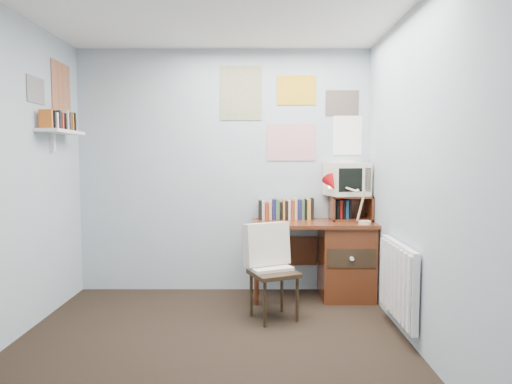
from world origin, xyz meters
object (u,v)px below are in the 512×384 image
(desk_lamp, at_px, (365,202))
(tv_riser, at_px, (351,208))
(radiator, at_px, (398,281))
(wall_shelf, at_px, (61,132))
(desk, at_px, (340,257))
(desk_chair, at_px, (274,273))
(crt_tv, at_px, (347,178))

(desk_lamp, distance_m, tv_riser, 0.30)
(radiator, bearing_deg, wall_shelf, 169.11)
(wall_shelf, bearing_deg, desk_lamp, 4.49)
(desk_lamp, height_order, tv_riser, desk_lamp)
(tv_riser, bearing_deg, desk, -137.04)
(desk_chair, bearing_deg, desk_lamp, 3.52)
(wall_shelf, bearing_deg, desk, 8.40)
(desk_chair, bearing_deg, tv_riser, 18.45)
(desk_lamp, distance_m, crt_tv, 0.39)
(radiator, bearing_deg, desk_chair, 162.26)
(tv_riser, bearing_deg, radiator, -80.72)
(crt_tv, distance_m, radiator, 1.33)
(crt_tv, bearing_deg, desk_lamp, -82.68)
(crt_tv, bearing_deg, radiator, -93.71)
(tv_riser, xyz_separation_m, radiator, (0.17, -1.04, -0.47))
(desk, relative_size, desk_lamp, 2.88)
(desk, bearing_deg, desk_lamp, -39.17)
(crt_tv, bearing_deg, desk, -136.37)
(desk_chair, xyz_separation_m, crt_tv, (0.76, 0.75, 0.79))
(radiator, xyz_separation_m, wall_shelf, (-2.86, 0.55, 1.20))
(desk_chair, bearing_deg, crt_tv, 20.63)
(desk, height_order, desk_chair, desk_chair)
(desk_chair, height_order, crt_tv, crt_tv)
(wall_shelf, bearing_deg, tv_riser, 10.32)
(desk_lamp, xyz_separation_m, tv_riser, (-0.08, 0.27, -0.08))
(desk_lamp, bearing_deg, wall_shelf, -165.92)
(crt_tv, bearing_deg, wall_shelf, 176.05)
(desk_chair, height_order, wall_shelf, wall_shelf)
(crt_tv, bearing_deg, tv_riser, -42.27)
(desk, xyz_separation_m, wall_shelf, (-2.57, -0.38, 1.21))
(tv_riser, distance_m, wall_shelf, 2.83)
(desk_lamp, distance_m, wall_shelf, 2.85)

